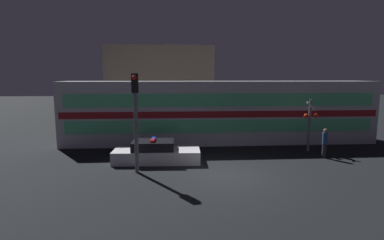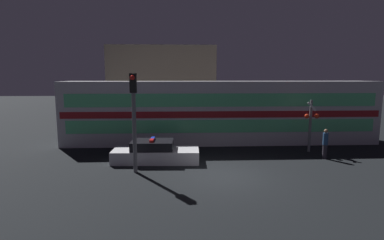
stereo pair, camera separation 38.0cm
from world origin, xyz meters
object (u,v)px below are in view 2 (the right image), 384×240
Objects in this scene: police_car at (155,153)px; pedestrian at (325,144)px; train at (220,112)px; traffic_light_corner at (134,113)px; crossing_signal_near at (311,122)px.

police_car is 2.79× the size of pedestrian.
train is at bearing 138.66° from pedestrian.
traffic_light_corner is (-5.02, -6.59, 0.73)m from train.
crossing_signal_near is 10.76m from traffic_light_corner.
traffic_light_corner is at bearing -127.30° from train.
pedestrian is at bearing -41.34° from train.
train reaches higher than pedestrian.
crossing_signal_near is at bearing -31.37° from train.
police_car is 9.55m from crossing_signal_near.
police_car is 3.11m from traffic_light_corner.
traffic_light_corner reaches higher than crossing_signal_near.
pedestrian is at bearing -83.03° from crossing_signal_near.
pedestrian is 10.69m from traffic_light_corner.
pedestrian is (9.49, 0.12, 0.39)m from police_car.
police_car is at bearing -131.28° from train.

